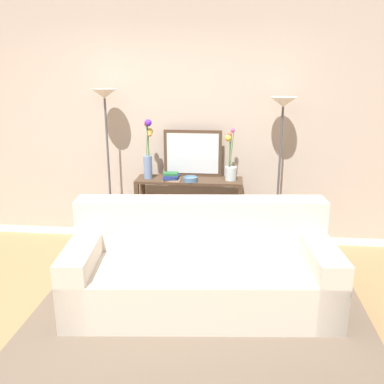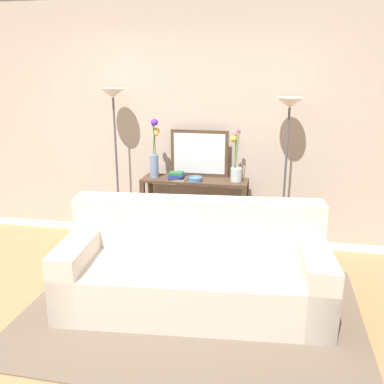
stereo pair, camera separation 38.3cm
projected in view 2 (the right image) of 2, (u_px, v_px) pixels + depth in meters
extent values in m
cube|color=#9E754C|center=(110.00, 337.00, 3.26)|extent=(16.00, 16.00, 0.02)
cube|color=white|center=(174.00, 232.00, 5.21)|extent=(12.00, 0.15, 0.09)
cube|color=#B7A899|center=(172.00, 122.00, 4.82)|extent=(12.00, 0.14, 2.64)
cube|color=brown|center=(192.00, 312.00, 3.57)|extent=(2.82, 2.00, 0.01)
cube|color=beige|center=(194.00, 284.00, 3.61)|extent=(2.31, 1.13, 0.42)
cube|color=beige|center=(198.00, 223.00, 3.80)|extent=(2.25, 0.47, 0.46)
cube|color=beige|center=(81.00, 269.00, 3.68)|extent=(0.33, 0.94, 0.60)
cube|color=beige|center=(313.00, 281.00, 3.48)|extent=(0.33, 0.94, 0.60)
cube|color=#473323|center=(195.00, 180.00, 4.62)|extent=(1.17, 0.34, 0.03)
cube|color=#473323|center=(195.00, 236.00, 4.81)|extent=(1.08, 0.29, 0.01)
cube|color=#473323|center=(143.00, 216.00, 4.71)|extent=(0.05, 0.05, 0.80)
cube|color=#473323|center=(243.00, 223.00, 4.50)|extent=(0.05, 0.05, 0.80)
cube|color=#473323|center=(151.00, 208.00, 4.98)|extent=(0.05, 0.05, 0.80)
cube|color=#473323|center=(245.00, 214.00, 4.77)|extent=(0.05, 0.05, 0.80)
cylinder|color=#4C4C51|center=(121.00, 241.00, 5.02)|extent=(0.26, 0.26, 0.02)
cylinder|color=#4C4C51|center=(117.00, 172.00, 4.78)|extent=(0.02, 0.02, 1.67)
cone|color=silver|center=(113.00, 93.00, 4.52)|extent=(0.28, 0.28, 0.10)
cylinder|color=#4C4C51|center=(280.00, 254.00, 4.66)|extent=(0.26, 0.26, 0.02)
cylinder|color=#4C4C51|center=(285.00, 184.00, 4.43)|extent=(0.02, 0.02, 1.60)
cone|color=silver|center=(290.00, 103.00, 4.19)|extent=(0.28, 0.28, 0.10)
cube|color=#473323|center=(199.00, 153.00, 4.67)|extent=(0.65, 0.02, 0.52)
cube|color=silver|center=(199.00, 154.00, 4.66)|extent=(0.58, 0.01, 0.45)
cylinder|color=#6B84AD|center=(154.00, 166.00, 4.65)|extent=(0.09, 0.09, 0.26)
cylinder|color=#3D7538|center=(155.00, 143.00, 4.58)|extent=(0.02, 0.03, 0.26)
sphere|color=gold|center=(156.00, 131.00, 4.55)|extent=(0.07, 0.07, 0.07)
cylinder|color=#3D7538|center=(155.00, 139.00, 4.56)|extent=(0.01, 0.02, 0.37)
sphere|color=#693BCC|center=(156.00, 122.00, 4.50)|extent=(0.05, 0.05, 0.05)
cylinder|color=#3D7538|center=(154.00, 139.00, 4.58)|extent=(0.03, 0.01, 0.34)
sphere|color=#C67122|center=(153.00, 123.00, 4.55)|extent=(0.06, 0.06, 0.06)
cylinder|color=#3D7538|center=(154.00, 139.00, 4.55)|extent=(0.03, 0.02, 0.36)
sphere|color=#5C26CD|center=(154.00, 122.00, 4.49)|extent=(0.08, 0.08, 0.08)
cylinder|color=#3D7538|center=(155.00, 144.00, 4.58)|extent=(0.02, 0.03, 0.23)
sphere|color=#E69143|center=(156.00, 134.00, 4.54)|extent=(0.05, 0.05, 0.05)
cylinder|color=silver|center=(236.00, 175.00, 4.51)|extent=(0.12, 0.12, 0.14)
cylinder|color=#3D7538|center=(235.00, 154.00, 4.45)|extent=(0.01, 0.02, 0.31)
sphere|color=gold|center=(234.00, 139.00, 4.41)|extent=(0.07, 0.07, 0.07)
cylinder|color=#3D7538|center=(236.00, 152.00, 4.46)|extent=(0.03, 0.03, 0.35)
sphere|color=#D85A49|center=(235.00, 135.00, 4.42)|extent=(0.05, 0.05, 0.05)
cylinder|color=#3D7538|center=(237.00, 150.00, 4.45)|extent=(0.04, 0.02, 0.39)
sphere|color=#C84483|center=(239.00, 131.00, 4.42)|extent=(0.05, 0.05, 0.05)
cylinder|color=#4C7093|center=(195.00, 180.00, 4.51)|extent=(0.16, 0.16, 0.04)
torus|color=#4C7093|center=(195.00, 177.00, 4.51)|extent=(0.15, 0.15, 0.01)
cube|color=tan|center=(177.00, 179.00, 4.58)|extent=(0.19, 0.17, 0.02)
cube|color=navy|center=(176.00, 177.00, 4.58)|extent=(0.18, 0.17, 0.03)
cube|color=navy|center=(177.00, 175.00, 4.56)|extent=(0.17, 0.15, 0.02)
cube|color=#236033|center=(176.00, 173.00, 4.57)|extent=(0.16, 0.13, 0.02)
cube|color=#2D2D33|center=(156.00, 240.00, 4.92)|extent=(0.04, 0.13, 0.13)
cube|color=#6B3360|center=(160.00, 240.00, 4.92)|extent=(0.05, 0.17, 0.13)
cube|color=maroon|center=(164.00, 241.00, 4.91)|extent=(0.04, 0.15, 0.10)
cube|color=gold|center=(168.00, 241.00, 4.90)|extent=(0.05, 0.14, 0.12)
cube|color=#BC3328|center=(173.00, 241.00, 4.89)|extent=(0.05, 0.14, 0.12)
cube|color=navy|center=(177.00, 242.00, 4.88)|extent=(0.05, 0.18, 0.11)
cube|color=#236033|center=(181.00, 243.00, 4.87)|extent=(0.03, 0.16, 0.10)
cube|color=#B77F33|center=(184.00, 242.00, 4.86)|extent=(0.04, 0.18, 0.13)
cube|color=tan|center=(188.00, 243.00, 4.85)|extent=(0.05, 0.17, 0.10)
cube|color=slate|center=(193.00, 243.00, 4.84)|extent=(0.05, 0.16, 0.11)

